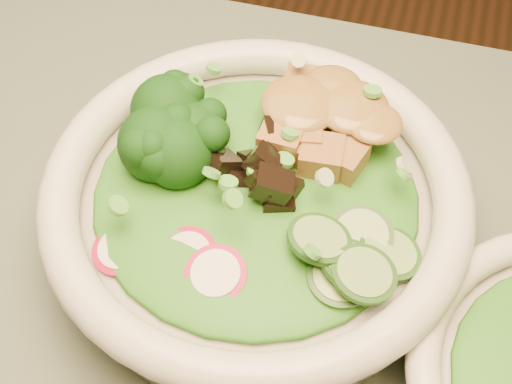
# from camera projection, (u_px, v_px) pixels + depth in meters

# --- Properties ---
(salad_bowl) EXTENTS (0.31, 0.31, 0.08)m
(salad_bowl) POSITION_uv_depth(u_px,v_px,m) (256.00, 210.00, 0.52)
(salad_bowl) COLOR beige
(salad_bowl) RESTS_ON dining_table
(lettuce_bed) EXTENTS (0.23, 0.23, 0.03)m
(lettuce_bed) POSITION_uv_depth(u_px,v_px,m) (256.00, 191.00, 0.51)
(lettuce_bed) COLOR #1E6816
(lettuce_bed) RESTS_ON salad_bowl
(broccoli_florets) EXTENTS (0.11, 0.10, 0.05)m
(broccoli_florets) POSITION_uv_depth(u_px,v_px,m) (179.00, 127.00, 0.52)
(broccoli_florets) COLOR black
(broccoli_florets) RESTS_ON salad_bowl
(radish_slices) EXTENTS (0.13, 0.08, 0.02)m
(radish_slices) POSITION_uv_depth(u_px,v_px,m) (185.00, 259.00, 0.47)
(radish_slices) COLOR maroon
(radish_slices) RESTS_ON salad_bowl
(cucumber_slices) EXTENTS (0.10, 0.10, 0.04)m
(cucumber_slices) POSITION_uv_depth(u_px,v_px,m) (341.00, 238.00, 0.47)
(cucumber_slices) COLOR #85A85D
(cucumber_slices) RESTS_ON salad_bowl
(mushroom_heap) EXTENTS (0.10, 0.10, 0.05)m
(mushroom_heap) POSITION_uv_depth(u_px,v_px,m) (269.00, 165.00, 0.50)
(mushroom_heap) COLOR black
(mushroom_heap) RESTS_ON salad_bowl
(tofu_cubes) EXTENTS (0.12, 0.09, 0.04)m
(tofu_cubes) POSITION_uv_depth(u_px,v_px,m) (321.00, 122.00, 0.53)
(tofu_cubes) COLOR brown
(tofu_cubes) RESTS_ON salad_bowl
(peanut_sauce) EXTENTS (0.08, 0.06, 0.02)m
(peanut_sauce) POSITION_uv_depth(u_px,v_px,m) (322.00, 108.00, 0.52)
(peanut_sauce) COLOR brown
(peanut_sauce) RESTS_ON tofu_cubes
(scallion_garnish) EXTENTS (0.22, 0.22, 0.03)m
(scallion_garnish) POSITION_uv_depth(u_px,v_px,m) (256.00, 166.00, 0.48)
(scallion_garnish) COLOR #53A93B
(scallion_garnish) RESTS_ON salad_bowl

